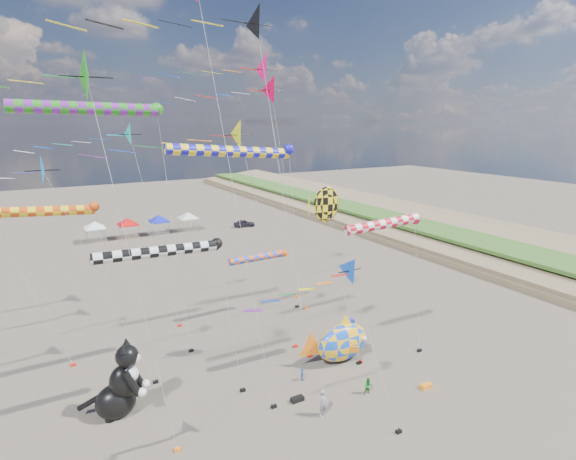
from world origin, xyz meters
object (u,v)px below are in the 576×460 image
(cat_inflatable, at_px, (118,378))
(child_blue, at_px, (302,375))
(fish_inflatable, at_px, (342,342))
(person_adult, at_px, (323,403))
(parked_car, at_px, (244,223))
(child_green, at_px, (369,386))

(cat_inflatable, distance_m, child_blue, 12.66)
(fish_inflatable, bearing_deg, child_blue, -169.49)
(person_adult, distance_m, child_blue, 4.27)
(cat_inflatable, height_order, parked_car, cat_inflatable)
(fish_inflatable, relative_size, child_green, 5.00)
(child_green, distance_m, parked_car, 52.92)
(fish_inflatable, bearing_deg, child_green, -102.46)
(cat_inflatable, bearing_deg, child_blue, 12.64)
(fish_inflatable, distance_m, child_blue, 4.35)
(fish_inflatable, xyz_separation_m, person_adult, (-5.07, -4.91, -0.71))
(fish_inflatable, height_order, child_green, fish_inflatable)
(child_green, xyz_separation_m, parked_car, (13.53, 51.17, 0.03))
(fish_inflatable, xyz_separation_m, child_blue, (-4.12, -0.76, -1.17))
(fish_inflatable, distance_m, person_adult, 7.09)
(cat_inflatable, height_order, fish_inflatable, cat_inflatable)
(child_blue, bearing_deg, fish_inflatable, -33.94)
(child_blue, height_order, parked_car, parked_car)
(person_adult, height_order, child_blue, person_adult)
(cat_inflatable, relative_size, child_green, 4.21)
(fish_inflatable, height_order, person_adult, fish_inflatable)
(person_adult, bearing_deg, cat_inflatable, 132.03)
(child_green, xyz_separation_m, child_blue, (-3.13, 3.73, -0.15))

